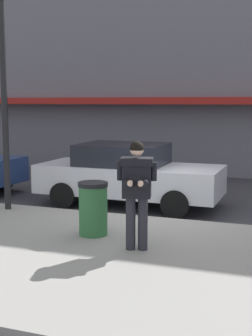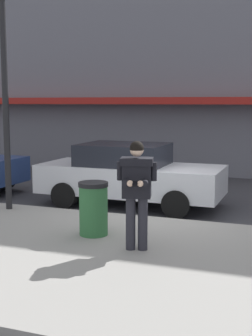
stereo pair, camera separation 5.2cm
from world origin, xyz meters
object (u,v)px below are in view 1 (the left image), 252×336
object	(u,v)px
street_lamp_post	(3,75)
trash_bin	(93,208)
parked_sedan_mid	(128,174)
man_texting_on_phone	(137,183)

from	to	relation	value
street_lamp_post	trash_bin	bearing A→B (deg)	-24.85
parked_sedan_mid	man_texting_on_phone	xyz separation A→B (m)	(1.48, -3.68, 0.46)
man_texting_on_phone	street_lamp_post	bearing A→B (deg)	154.08
parked_sedan_mid	street_lamp_post	distance (m)	3.75
man_texting_on_phone	street_lamp_post	distance (m)	4.54
parked_sedan_mid	man_texting_on_phone	size ratio (longest dim) A/B	2.50
man_texting_on_phone	trash_bin	xyz separation A→B (m)	(-1.03, 0.56, -0.62)
parked_sedan_mid	trash_bin	xyz separation A→B (m)	(0.45, -3.12, -0.16)
parked_sedan_mid	man_texting_on_phone	world-z (taller)	man_texting_on_phone
parked_sedan_mid	street_lamp_post	size ratio (longest dim) A/B	0.93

